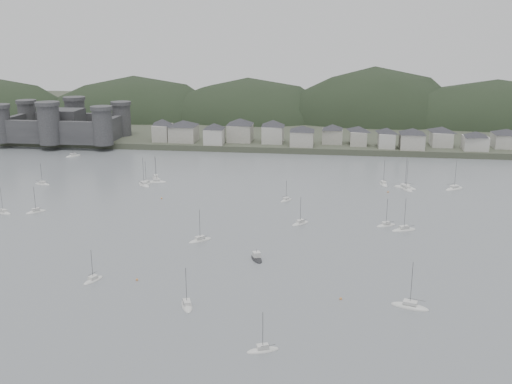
# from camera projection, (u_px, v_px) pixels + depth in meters

# --- Properties ---
(ground) EXTENTS (900.00, 900.00, 0.00)m
(ground) POSITION_uv_depth(u_px,v_px,m) (213.00, 302.00, 138.37)
(ground) COLOR slate
(ground) RESTS_ON ground
(far_shore_land) EXTENTS (900.00, 250.00, 3.00)m
(far_shore_land) POSITION_uv_depth(u_px,v_px,m) (298.00, 116.00, 419.67)
(far_shore_land) COLOR #383D2D
(far_shore_land) RESTS_ON ground
(forested_ridge) EXTENTS (851.55, 103.94, 102.57)m
(forested_ridge) POSITION_uv_depth(u_px,v_px,m) (302.00, 140.00, 398.01)
(forested_ridge) COLOR black
(forested_ridge) RESTS_ON ground
(castle) EXTENTS (66.00, 43.00, 20.00)m
(castle) POSITION_uv_depth(u_px,v_px,m) (63.00, 124.00, 322.69)
(castle) COLOR #363638
(castle) RESTS_ON far_shore_land
(waterfront_town) EXTENTS (451.48, 28.46, 12.92)m
(waterfront_town) POSITION_uv_depth(u_px,v_px,m) (382.00, 135.00, 304.58)
(waterfront_town) COLOR #9B998D
(waterfront_town) RESTS_ON far_shore_land
(sailboat_lead) EXTENTS (9.16, 8.24, 12.80)m
(sailboat_lead) POSITION_uv_depth(u_px,v_px,m) (454.00, 189.00, 234.69)
(sailboat_lead) COLOR silver
(sailboat_lead) RESTS_ON ground
(moored_fleet) EXTENTS (267.29, 177.29, 12.86)m
(moored_fleet) POSITION_uv_depth(u_px,v_px,m) (242.00, 214.00, 202.90)
(moored_fleet) COLOR silver
(moored_fleet) RESTS_ON ground
(motor_launch_far) EXTENTS (4.95, 7.22, 3.65)m
(motor_launch_far) POSITION_uv_depth(u_px,v_px,m) (257.00, 258.00, 163.80)
(motor_launch_far) COLOR black
(motor_launch_far) RESTS_ON ground
(mooring_buoys) EXTENTS (137.46, 98.06, 0.70)m
(mooring_buoys) POSITION_uv_depth(u_px,v_px,m) (199.00, 233.00, 184.09)
(mooring_buoys) COLOR #CC8344
(mooring_buoys) RESTS_ON ground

